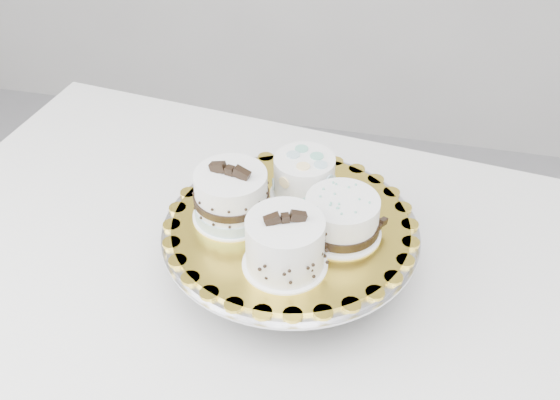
% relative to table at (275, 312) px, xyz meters
% --- Properties ---
extents(table, '(1.40, 1.03, 0.75)m').
position_rel_table_xyz_m(table, '(0.00, 0.00, 0.00)').
color(table, white).
rests_on(table, floor).
extents(cake_stand, '(0.39, 0.39, 0.10)m').
position_rel_table_xyz_m(cake_stand, '(0.02, 0.02, 0.14)').
color(cake_stand, gray).
rests_on(cake_stand, table).
extents(cake_board, '(0.39, 0.39, 0.01)m').
position_rel_table_xyz_m(cake_board, '(0.02, 0.02, 0.18)').
color(cake_board, gold).
rests_on(cake_board, cake_stand).
extents(cake_swirl, '(0.14, 0.14, 0.10)m').
position_rel_table_xyz_m(cake_swirl, '(0.03, -0.07, 0.22)').
color(cake_swirl, white).
rests_on(cake_swirl, cake_board).
extents(cake_banded, '(0.13, 0.13, 0.10)m').
position_rel_table_xyz_m(cake_banded, '(-0.07, 0.02, 0.21)').
color(cake_banded, white).
rests_on(cake_banded, cake_board).
extents(cake_dots, '(0.12, 0.12, 0.07)m').
position_rel_table_xyz_m(cake_dots, '(0.03, 0.09, 0.21)').
color(cake_dots, white).
rests_on(cake_dots, cake_board).
extents(cake_ribbon, '(0.14, 0.14, 0.06)m').
position_rel_table_xyz_m(cake_ribbon, '(0.10, 0.02, 0.21)').
color(cake_ribbon, white).
rests_on(cake_ribbon, cake_board).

